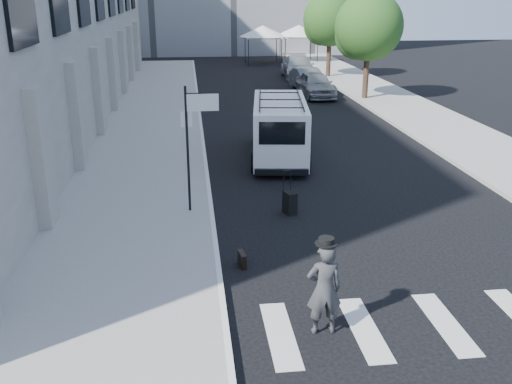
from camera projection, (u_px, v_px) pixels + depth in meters
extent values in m
plane|color=black|center=(302.00, 260.00, 13.47)|extent=(120.00, 120.00, 0.00)
cube|color=gray|center=(154.00, 119.00, 27.95)|extent=(4.50, 48.00, 0.15)
cube|color=gray|center=(388.00, 98.00, 33.16)|extent=(4.00, 56.00, 0.15)
cylinder|color=black|center=(188.00, 150.00, 15.54)|extent=(0.07, 0.07, 3.50)
cube|color=white|center=(186.00, 119.00, 15.28)|extent=(0.30, 0.03, 0.42)
cube|color=white|center=(203.00, 103.00, 15.16)|extent=(0.85, 0.06, 0.45)
cylinder|color=black|center=(366.00, 76.00, 32.57)|extent=(0.32, 0.32, 2.80)
sphere|color=#1A4315|center=(369.00, 26.00, 31.65)|extent=(3.80, 3.80, 3.80)
sphere|color=#1A4315|center=(358.00, 36.00, 32.36)|extent=(2.66, 2.66, 2.66)
cylinder|color=black|center=(329.00, 58.00, 40.99)|extent=(0.32, 0.32, 2.80)
sphere|color=#1A4315|center=(330.00, 19.00, 40.08)|extent=(3.80, 3.80, 3.80)
sphere|color=#1A4315|center=(322.00, 27.00, 40.78)|extent=(2.66, 2.66, 2.66)
cylinder|color=black|center=(248.00, 53.00, 47.65)|extent=(0.06, 0.06, 2.20)
cylinder|color=black|center=(282.00, 52.00, 47.96)|extent=(0.06, 0.06, 2.20)
cylinder|color=black|center=(245.00, 49.00, 50.27)|extent=(0.06, 0.06, 2.20)
cylinder|color=black|center=(277.00, 49.00, 50.58)|extent=(0.06, 0.06, 2.20)
cube|color=white|center=(263.00, 37.00, 48.73)|extent=(3.00, 3.00, 0.12)
cone|color=white|center=(263.00, 31.00, 48.56)|extent=(4.00, 4.00, 0.90)
cylinder|color=black|center=(285.00, 52.00, 48.47)|extent=(0.06, 0.06, 2.20)
cylinder|color=black|center=(317.00, 51.00, 48.78)|extent=(0.06, 0.06, 2.20)
cylinder|color=black|center=(280.00, 48.00, 51.09)|extent=(0.06, 0.06, 2.20)
cylinder|color=black|center=(311.00, 48.00, 51.40)|extent=(0.06, 0.06, 2.20)
cube|color=white|center=(299.00, 36.00, 49.55)|extent=(3.00, 3.00, 0.12)
cone|color=white|center=(299.00, 30.00, 49.39)|extent=(4.00, 4.00, 0.90)
imported|color=#343436|center=(324.00, 289.00, 10.34)|extent=(0.66, 0.44, 1.80)
cube|color=black|center=(242.00, 259.00, 13.12)|extent=(0.18, 0.45, 0.34)
cube|color=black|center=(290.00, 203.00, 16.20)|extent=(0.39, 0.50, 0.64)
cylinder|color=black|center=(284.00, 181.00, 16.13)|extent=(0.02, 0.02, 0.61)
cylinder|color=black|center=(291.00, 180.00, 16.21)|extent=(0.02, 0.02, 0.61)
cube|color=black|center=(287.00, 171.00, 16.07)|extent=(0.24, 0.10, 0.03)
cube|color=white|center=(280.00, 128.00, 21.16)|extent=(2.54, 5.32, 1.99)
cube|color=white|center=(278.00, 124.00, 23.95)|extent=(1.89, 1.08, 1.04)
cube|color=black|center=(282.00, 133.00, 18.63)|extent=(1.51, 0.27, 0.76)
cylinder|color=black|center=(256.00, 138.00, 23.14)|extent=(0.36, 0.75, 0.72)
cylinder|color=black|center=(300.00, 138.00, 23.12)|extent=(0.36, 0.75, 0.72)
cylinder|color=black|center=(255.00, 162.00, 19.84)|extent=(0.36, 0.75, 0.72)
cylinder|color=black|center=(307.00, 163.00, 19.82)|extent=(0.36, 0.75, 0.72)
imported|color=gray|center=(315.00, 84.00, 33.84)|extent=(1.91, 4.42, 1.48)
imported|color=slate|center=(308.00, 80.00, 35.93)|extent=(1.81, 4.29, 1.38)
imported|color=#A5A9AE|center=(298.00, 67.00, 41.22)|extent=(2.40, 5.42, 1.55)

